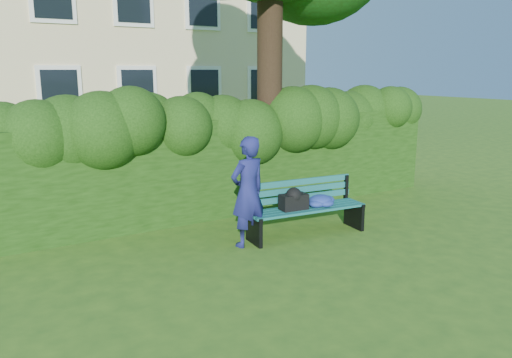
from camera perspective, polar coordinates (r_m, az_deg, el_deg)
ground at (r=7.78m, az=2.32°, el=-7.67°), size 80.00×80.00×0.00m
hedge at (r=9.38m, az=-5.09°, el=1.48°), size 10.00×1.00×1.80m
park_bench at (r=8.21m, az=5.78°, el=-2.96°), size 2.05×0.75×0.89m
man_reading at (r=7.57m, az=-0.93°, el=-1.48°), size 0.68×0.50×1.70m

